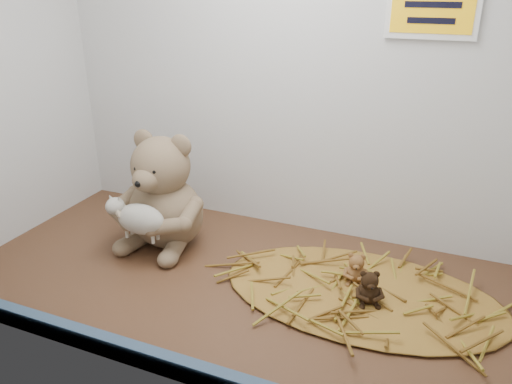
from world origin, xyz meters
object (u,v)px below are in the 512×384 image
at_px(mini_teddy_tan, 356,267).
at_px(mini_teddy_brown, 369,286).
at_px(main_teddy, 164,189).
at_px(toy_lamb, 141,219).

xyz_separation_m(mini_teddy_tan, mini_teddy_brown, (0.04, -0.06, 0.00)).
bearing_deg(main_teddy, mini_teddy_tan, 0.03).
relative_size(toy_lamb, mini_teddy_tan, 2.26).
height_order(mini_teddy_tan, mini_teddy_brown, mini_teddy_brown).
xyz_separation_m(toy_lamb, mini_teddy_tan, (0.47, 0.09, -0.06)).
distance_m(toy_lamb, mini_teddy_tan, 0.48).
height_order(main_teddy, toy_lamb, main_teddy).
bearing_deg(toy_lamb, main_teddy, 90.00).
bearing_deg(mini_teddy_tan, toy_lamb, 179.92).
relative_size(main_teddy, mini_teddy_brown, 3.98).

